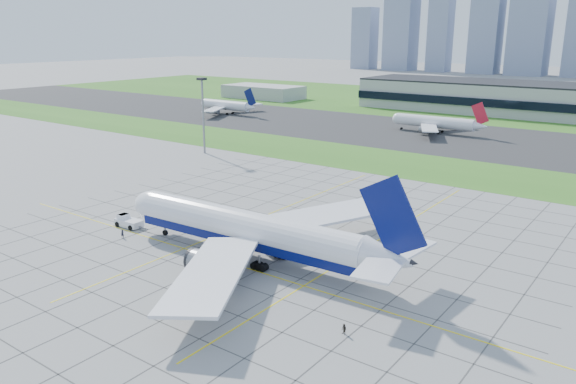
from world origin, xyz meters
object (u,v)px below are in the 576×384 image
object	(u,v)px
light_mast	(203,106)
crew_far	(344,329)
distant_jet_1	(436,122)
distant_jet_0	(227,105)
pushback_tug	(128,221)
airliner	(249,230)
crew_near	(123,234)

from	to	relation	value
light_mast	crew_far	size ratio (longest dim) A/B	16.36
crew_far	distant_jet_1	world-z (taller)	distant_jet_1
distant_jet_0	pushback_tug	bearing A→B (deg)	-54.79
pushback_tug	distant_jet_1	size ratio (longest dim) A/B	0.21
distant_jet_1	crew_far	bearing A→B (deg)	-72.06
crew_far	light_mast	bearing A→B (deg)	164.96
light_mast	airliner	bearing A→B (deg)	-40.80
crew_near	distant_jet_1	bearing A→B (deg)	51.39
distant_jet_0	distant_jet_1	bearing A→B (deg)	4.71
pushback_tug	distant_jet_1	world-z (taller)	distant_jet_1
crew_near	pushback_tug	bearing A→B (deg)	95.35
crew_near	distant_jet_0	size ratio (longest dim) A/B	0.04
pushback_tug	crew_far	size ratio (longest dim) A/B	5.84
airliner	distant_jet_1	world-z (taller)	airliner
light_mast	pushback_tug	xyz separation A→B (m)	(40.89, -65.06, -15.06)
crew_far	distant_jet_0	world-z (taller)	distant_jet_0
light_mast	distant_jet_1	size ratio (longest dim) A/B	0.60
pushback_tug	light_mast	bearing A→B (deg)	119.75
crew_near	light_mast	bearing A→B (deg)	85.55
airliner	pushback_tug	bearing A→B (deg)	-179.02
crew_near	distant_jet_0	distance (m)	180.68
airliner	crew_far	bearing A→B (deg)	-27.68
airliner	crew_far	world-z (taller)	airliner
airliner	pushback_tug	size ratio (longest dim) A/B	6.94
light_mast	crew_far	world-z (taller)	light_mast
light_mast	airliner	xyz separation A→B (m)	(73.18, -63.16, -10.78)
pushback_tug	distant_jet_0	size ratio (longest dim) A/B	0.21
light_mast	distant_jet_1	world-z (taller)	light_mast
light_mast	pushback_tug	world-z (taller)	light_mast
distant_jet_1	crew_near	bearing A→B (deg)	-91.12
crew_far	distant_jet_0	bearing A→B (deg)	158.32
light_mast	distant_jet_0	xyz separation A→B (m)	(-59.27, 76.88, -11.70)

